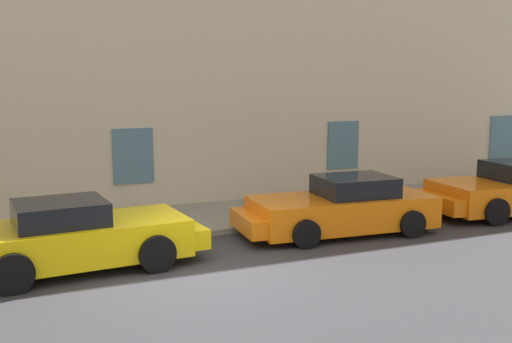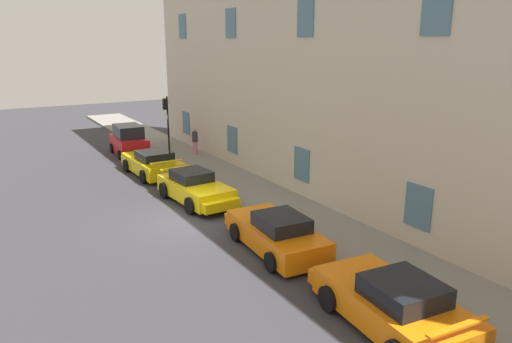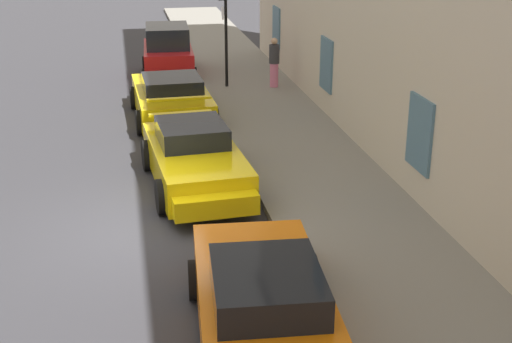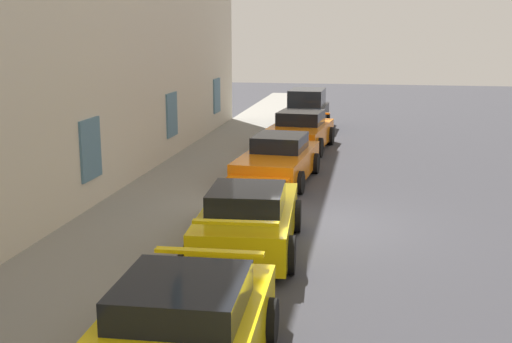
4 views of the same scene
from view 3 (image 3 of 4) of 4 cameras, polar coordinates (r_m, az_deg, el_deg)
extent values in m
plane|color=#333338|center=(13.77, -9.14, -4.67)|extent=(80.00, 80.00, 0.00)
cube|color=gray|center=(14.38, 7.11, -3.11)|extent=(60.00, 3.13, 0.14)
cube|color=slate|center=(26.67, 1.67, 11.69)|extent=(1.10, 0.06, 1.50)
cube|color=slate|center=(20.37, 5.76, 8.69)|extent=(1.10, 0.06, 1.50)
cube|color=slate|center=(14.37, 13.22, 3.00)|extent=(1.10, 0.06, 1.50)
cube|color=yellow|center=(20.62, -6.91, 5.76)|extent=(4.39, 2.15, 0.72)
cube|color=black|center=(20.17, -6.88, 7.10)|extent=(1.78, 1.66, 0.43)
cube|color=yellow|center=(22.48, -7.45, 6.77)|extent=(1.36, 1.89, 0.40)
cube|color=yellow|center=(18.56, -6.30, 5.93)|extent=(0.22, 1.71, 0.06)
cylinder|color=black|center=(21.89, -9.91, 5.96)|extent=(0.69, 0.26, 0.69)
cylinder|color=black|center=(22.08, -4.68, 6.33)|extent=(0.69, 0.26, 0.69)
cylinder|color=black|center=(19.31, -9.41, 3.97)|extent=(0.69, 0.26, 0.69)
cylinder|color=black|center=(19.52, -3.51, 4.40)|extent=(0.69, 0.26, 0.69)
cube|color=yellow|center=(15.49, -5.00, 0.76)|extent=(4.28, 2.09, 0.73)
cube|color=black|center=(15.60, -5.27, 3.18)|extent=(1.76, 1.56, 0.45)
cube|color=yellow|center=(13.85, -3.65, -2.13)|extent=(1.36, 1.75, 0.40)
cube|color=yellow|center=(17.11, -6.20, 4.75)|extent=(0.26, 1.55, 0.06)
cylinder|color=black|center=(14.56, -0.57, -1.36)|extent=(0.74, 0.29, 0.73)
cylinder|color=black|center=(14.26, -7.64, -2.06)|extent=(0.74, 0.29, 0.73)
cylinder|color=black|center=(16.92, -2.74, 1.86)|extent=(0.74, 0.29, 0.73)
cylinder|color=black|center=(16.66, -8.83, 1.31)|extent=(0.74, 0.29, 0.73)
cube|color=orange|center=(10.04, 0.63, -11.34)|extent=(4.48, 2.14, 0.74)
cube|color=black|center=(9.45, 0.90, -9.29)|extent=(1.85, 1.58, 0.47)
cube|color=orange|center=(11.74, -0.58, -6.75)|extent=(1.43, 1.77, 0.41)
cylinder|color=black|center=(11.25, -4.92, -8.81)|extent=(0.66, 0.29, 0.65)
cylinder|color=black|center=(11.43, 4.32, -8.29)|extent=(0.66, 0.29, 0.65)
cube|color=red|center=(25.79, -7.17, 8.96)|extent=(3.67, 1.86, 1.05)
cube|color=#1E232B|center=(25.62, -7.26, 10.92)|extent=(2.23, 1.59, 0.75)
cylinder|color=black|center=(24.83, -5.10, 7.83)|extent=(0.59, 0.23, 0.58)
cylinder|color=black|center=(24.80, -9.04, 7.64)|extent=(0.59, 0.23, 0.58)
cylinder|color=black|center=(26.94, -5.39, 8.86)|extent=(0.59, 0.23, 0.58)
cylinder|color=black|center=(26.91, -9.03, 8.68)|extent=(0.59, 0.23, 0.58)
cylinder|color=black|center=(23.47, -2.46, 11.30)|extent=(0.10, 0.10, 3.64)
cylinder|color=white|center=(23.36, -2.74, 12.79)|extent=(0.44, 0.02, 0.44)
cylinder|color=pink|center=(23.67, 1.49, 7.88)|extent=(0.39, 0.39, 0.80)
cylinder|color=#333338|center=(23.52, 1.50, 9.57)|extent=(0.48, 0.48, 0.62)
sphere|color=tan|center=(23.44, 1.51, 10.60)|extent=(0.22, 0.22, 0.22)
camera|label=1|loc=(19.04, -44.48, 8.53)|focal=42.16mm
camera|label=2|loc=(8.19, -134.89, -7.31)|focal=33.91mm
camera|label=4|loc=(27.10, -13.63, 17.41)|focal=45.36mm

